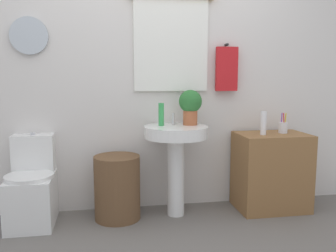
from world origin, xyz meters
TOP-DOWN VIEW (x-y plane):
  - back_wall at (0.00, 1.15)m, footprint 4.40×0.18m
  - toilet at (-1.05, 0.88)m, footprint 0.38×0.51m
  - laundry_hamper at (-0.35, 0.85)m, footprint 0.39×0.39m
  - pedestal_sink at (0.16, 0.85)m, footprint 0.55×0.55m
  - faucet at (0.16, 0.97)m, footprint 0.03×0.03m
  - wooden_cabinet at (1.05, 0.85)m, footprint 0.63×0.44m
  - soap_bottle at (0.04, 0.90)m, footprint 0.05×0.05m
  - potted_plant at (0.30, 0.91)m, footprint 0.20×0.20m
  - lotion_bottle at (0.94, 0.81)m, footprint 0.05×0.05m
  - toothbrush_cup at (1.16, 0.87)m, footprint 0.08×0.08m

SIDE VIEW (x-z plane):
  - laundry_hamper at x=-0.35m, z-range 0.00..0.55m
  - toilet at x=-1.05m, z-range -0.09..0.66m
  - wooden_cabinet at x=1.05m, z-range 0.00..0.70m
  - pedestal_sink at x=0.16m, z-range 0.21..1.00m
  - toothbrush_cup at x=1.16m, z-range 0.66..0.85m
  - lotion_bottle at x=0.94m, z-range 0.70..0.91m
  - faucet at x=0.16m, z-range 0.79..0.89m
  - soap_bottle at x=0.04m, z-range 0.79..0.99m
  - potted_plant at x=0.30m, z-range 0.82..1.13m
  - back_wall at x=0.00m, z-range 0.01..2.61m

